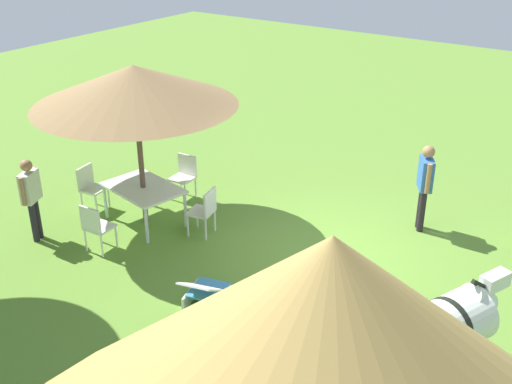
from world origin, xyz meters
TOP-DOWN VIEW (x-y plane):
  - ground_plane at (0.00, 0.00)m, footprint 36.00×36.00m
  - shade_umbrella at (3.33, 0.88)m, footprint 3.62×3.62m
  - patio_dining_table at (3.33, 0.88)m, footprint 1.64×1.26m
  - patio_chair_near_lawn at (4.58, 1.08)m, footprint 0.48×0.50m
  - patio_chair_east_end at (3.24, 2.15)m, footprint 0.47×0.45m
  - patio_chair_near_hut at (2.09, 0.60)m, footprint 0.51×0.52m
  - patio_chair_west_end at (3.42, -0.39)m, footprint 0.47×0.45m
  - guest_beside_umbrella at (4.47, 2.47)m, footprint 0.35×0.52m
  - standing_watcher at (-1.06, -1.84)m, footprint 0.41×0.53m
  - striped_lounge_chair at (0.70, 2.32)m, footprint 0.72×0.92m
  - zebra_nearest_camera at (-2.75, 2.30)m, footprint 1.21×2.12m

SIDE VIEW (x-z plane):
  - ground_plane at x=0.00m, z-range 0.00..0.00m
  - striped_lounge_chair at x=0.70m, z-range -0.06..0.57m
  - patio_chair_near_lawn at x=4.58m, z-range 0.07..0.97m
  - patio_chair_east_end at x=3.24m, z-range 0.07..0.97m
  - patio_chair_near_hut at x=2.09m, z-range 0.07..0.97m
  - patio_chair_west_end at x=3.42m, z-range 0.07..0.97m
  - patio_dining_table at x=3.33m, z-range 0.30..1.04m
  - guest_beside_umbrella at x=4.47m, z-range 0.16..1.71m
  - standing_watcher at x=-1.06m, z-range 0.17..1.83m
  - zebra_nearest_camera at x=-2.75m, z-range 0.25..1.82m
  - shade_umbrella at x=3.33m, z-range 1.16..4.19m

